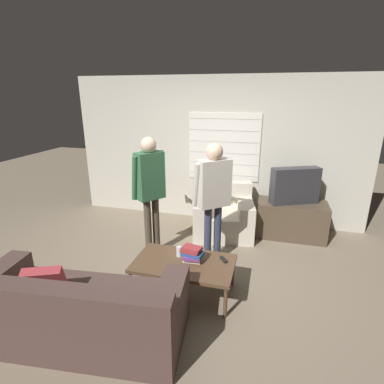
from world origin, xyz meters
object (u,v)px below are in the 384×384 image
object	(u,v)px
armchair_beige	(223,215)
coffee_table	(184,265)
tv	(295,186)
spare_remote	(224,259)
person_right_standing	(213,189)
soda_can	(179,251)
couch_blue	(76,312)
book_stack	(192,254)
person_left_standing	(150,183)

from	to	relation	value
armchair_beige	coffee_table	xyz separation A→B (m)	(-0.18, -1.70, 0.05)
tv	spare_remote	world-z (taller)	tv
person_right_standing	soda_can	xyz separation A→B (m)	(-0.27, -0.67, -0.59)
couch_blue	book_stack	distance (m)	1.32
coffee_table	soda_can	bearing A→B (deg)	129.42
coffee_table	book_stack	distance (m)	0.16
armchair_beige	person_left_standing	xyz separation A→B (m)	(-0.89, -0.94, 0.76)
coffee_table	person_right_standing	world-z (taller)	person_right_standing
person_left_standing	armchair_beige	bearing A→B (deg)	-6.47
couch_blue	person_left_standing	xyz separation A→B (m)	(0.08, 1.68, 0.79)
couch_blue	soda_can	size ratio (longest dim) A/B	16.52
person_left_standing	spare_remote	bearing A→B (deg)	-81.20
coffee_table	armchair_beige	bearing A→B (deg)	83.96
coffee_table	person_right_standing	bearing A→B (deg)	77.35
coffee_table	soda_can	world-z (taller)	soda_can
armchair_beige	soda_can	world-z (taller)	armchair_beige
tv	book_stack	size ratio (longest dim) A/B	2.89
armchair_beige	tv	distance (m)	1.23
armchair_beige	spare_remote	xyz separation A→B (m)	(0.26, -1.55, 0.10)
book_stack	armchair_beige	bearing A→B (deg)	86.75
armchair_beige	person_right_standing	size ratio (longest dim) A/B	0.65
tv	person_right_standing	xyz separation A→B (m)	(-1.09, -1.07, 0.18)
book_stack	soda_can	distance (m)	0.19
armchair_beige	person_right_standing	world-z (taller)	person_right_standing
person_right_standing	soda_can	size ratio (longest dim) A/B	13.19
coffee_table	spare_remote	distance (m)	0.46
coffee_table	soda_can	size ratio (longest dim) A/B	9.12
armchair_beige	book_stack	distance (m)	1.66
tv	armchair_beige	bearing A→B (deg)	-16.33
coffee_table	person_right_standing	xyz separation A→B (m)	(0.18, 0.78, 0.68)
coffee_table	person_right_standing	size ratio (longest dim) A/B	0.69
person_left_standing	spare_remote	distance (m)	1.46
couch_blue	person_left_standing	world-z (taller)	person_left_standing
couch_blue	spare_remote	xyz separation A→B (m)	(1.22, 1.07, 0.13)
armchair_beige	coffee_table	size ratio (longest dim) A/B	0.94
couch_blue	tv	bearing A→B (deg)	47.40
soda_can	spare_remote	distance (m)	0.53
armchair_beige	tv	xyz separation A→B (m)	(1.09, 0.16, 0.56)
tv	spare_remote	bearing A→B (deg)	39.47
tv	person_left_standing	world-z (taller)	person_left_standing
couch_blue	person_right_standing	bearing A→B (deg)	54.40
person_left_standing	book_stack	distance (m)	1.22
tv	spare_remote	xyz separation A→B (m)	(-0.83, -1.71, -0.46)
book_stack	spare_remote	distance (m)	0.37
person_left_standing	coffee_table	bearing A→B (deg)	-100.16
coffee_table	couch_blue	bearing A→B (deg)	-130.54
book_stack	tv	bearing A→B (deg)	56.85
person_right_standing	book_stack	size ratio (longest dim) A/B	6.24
book_stack	soda_can	size ratio (longest dim) A/B	2.11
armchair_beige	book_stack	bearing A→B (deg)	76.39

